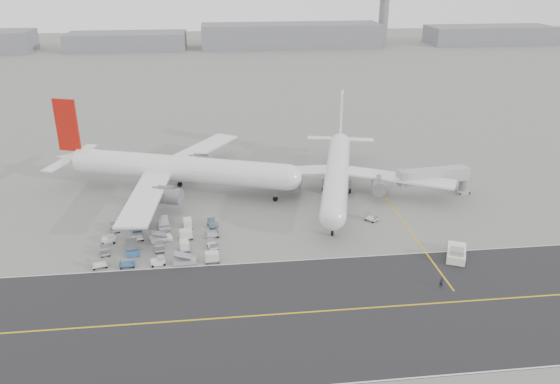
{
  "coord_description": "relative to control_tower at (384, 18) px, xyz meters",
  "views": [
    {
      "loc": [
        -7.12,
        -87.07,
        49.97
      ],
      "look_at": [
        4.37,
        12.0,
        7.52
      ],
      "focal_mm": 35.0,
      "sensor_mm": 36.0,
      "label": 1
    }
  ],
  "objects": [
    {
      "name": "taxiway",
      "position": [
        -94.98,
        -282.98,
        -16.24
      ],
      "size": [
        220.0,
        59.0,
        0.03
      ],
      "color": "#29292C",
      "rests_on": "ground"
    },
    {
      "name": "airliner_a",
      "position": [
        -117.87,
        -232.69,
        -10.27
      ],
      "size": [
        57.93,
        56.87,
        20.79
      ],
      "rotation": [
        0.0,
        0.0,
        1.24
      ],
      "color": "white",
      "rests_on": "ground"
    },
    {
      "name": "pushback_tug",
      "position": [
        -65.32,
        -269.71,
        -15.23
      ],
      "size": [
        5.67,
        8.63,
        2.5
      ],
      "rotation": [
        0.0,
        0.0,
        -0.43
      ],
      "color": "white",
      "rests_on": "ground"
    },
    {
      "name": "ground_crew_a",
      "position": [
        -71.69,
        -278.58,
        -15.3
      ],
      "size": [
        0.71,
        0.47,
        1.91
      ],
      "primitive_type": "imported",
      "rotation": [
        0.0,
        0.0,
        0.03
      ],
      "color": "black",
      "rests_on": "ground"
    },
    {
      "name": "jet_bridge",
      "position": [
        -58.94,
        -241.49,
        -11.59
      ],
      "size": [
        17.92,
        5.31,
        6.69
      ],
      "rotation": [
        0.0,
        0.0,
        0.12
      ],
      "color": "gray",
      "rests_on": "ground"
    },
    {
      "name": "control_tower",
      "position": [
        0.0,
        0.0,
        0.0
      ],
      "size": [
        7.0,
        7.0,
        31.25
      ],
      "color": "slate",
      "rests_on": "ground"
    },
    {
      "name": "gse_cluster",
      "position": [
        -119.26,
        -258.73,
        -16.25
      ],
      "size": [
        30.54,
        25.76,
        2.04
      ],
      "primitive_type": null,
      "rotation": [
        0.0,
        0.0,
        0.15
      ],
      "color": "#9B9CA1",
      "rests_on": "ground"
    },
    {
      "name": "horizon_buildings",
      "position": [
        -70.0,
        -5.0,
        -16.25
      ],
      "size": [
        520.0,
        28.0,
        28.0
      ],
      "primitive_type": null,
      "color": "slate",
      "rests_on": "ground"
    },
    {
      "name": "airliner_b",
      "position": [
        -80.64,
        -237.56,
        -10.89
      ],
      "size": [
        51.74,
        52.94,
        18.6
      ],
      "rotation": [
        0.0,
        0.0,
        -0.25
      ],
      "color": "white",
      "rests_on": "ground"
    },
    {
      "name": "stray_dolly",
      "position": [
        -76.56,
        -252.86,
        -16.25
      ],
      "size": [
        2.72,
        2.79,
        1.49
      ],
      "primitive_type": null,
      "rotation": [
        0.0,
        0.0,
        0.72
      ],
      "color": "silver",
      "rests_on": "ground"
    },
    {
      "name": "ground",
      "position": [
        -100.0,
        -265.0,
        -16.25
      ],
      "size": [
        700.0,
        700.0,
        0.0
      ],
      "primitive_type": "plane",
      "color": "gray",
      "rests_on": "ground"
    }
  ]
}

